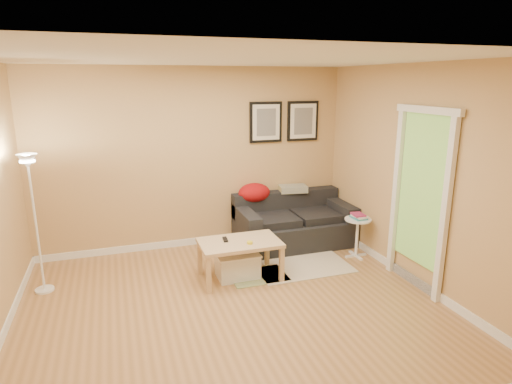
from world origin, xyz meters
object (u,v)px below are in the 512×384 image
at_px(sofa, 294,220).
at_px(floor_lamp, 36,229).
at_px(book_stack, 359,216).
at_px(storage_bin, 238,265).
at_px(coffee_table, 240,260).
at_px(side_table, 357,238).

relative_size(sofa, floor_lamp, 1.04).
relative_size(book_stack, floor_lamp, 0.14).
xyz_separation_m(storage_bin, floor_lamp, (-2.26, 0.37, 0.61)).
height_order(coffee_table, storage_bin, coffee_table).
bearing_deg(sofa, storage_bin, -143.96).
relative_size(storage_bin, side_table, 0.95).
height_order(sofa, book_stack, sofa).
bearing_deg(book_stack, floor_lamp, -165.20).
height_order(coffee_table, floor_lamp, floor_lamp).
relative_size(sofa, coffee_table, 1.73).
height_order(book_stack, floor_lamp, floor_lamp).
bearing_deg(side_table, book_stack, 40.21).
xyz_separation_m(coffee_table, side_table, (1.74, 0.14, 0.03)).
height_order(coffee_table, book_stack, book_stack).
bearing_deg(sofa, book_stack, -47.04).
relative_size(coffee_table, book_stack, 4.42).
bearing_deg(sofa, floor_lamp, -172.52).
bearing_deg(side_table, storage_bin, -176.82).
bearing_deg(book_stack, side_table, -121.30).
distance_m(storage_bin, book_stack, 1.83).
xyz_separation_m(storage_bin, side_table, (1.76, 0.10, 0.12)).
bearing_deg(book_stack, storage_bin, -157.95).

